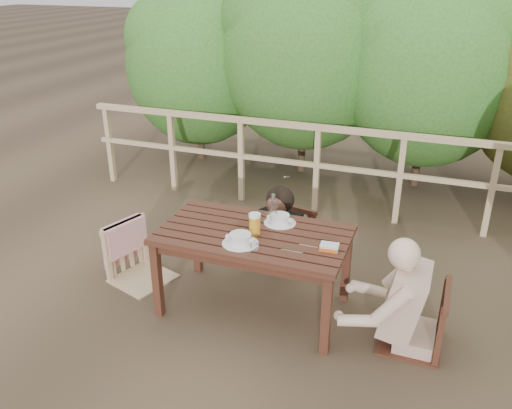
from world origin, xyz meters
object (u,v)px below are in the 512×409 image
(chair_right, at_px, (417,289))
(woman, at_px, (288,200))
(diner_right, at_px, (426,263))
(tumbler, at_px, (254,248))
(table, at_px, (254,271))
(butter_tub, at_px, (329,248))
(chair_left, at_px, (139,232))
(bottle, at_px, (273,210))
(beer_glass, at_px, (255,225))
(soup_near, at_px, (240,240))
(soup_far, at_px, (280,220))
(bread_roll, at_px, (239,239))
(chair_far, at_px, (287,217))

(chair_right, relative_size, woman, 0.80)
(diner_right, height_order, tumbler, diner_right)
(table, bearing_deg, butter_tub, -6.65)
(woman, relative_size, butter_tub, 8.87)
(chair_left, bearing_deg, bottle, -64.32)
(diner_right, relative_size, beer_glass, 7.78)
(bottle, relative_size, tumbler, 3.61)
(butter_tub, bearing_deg, chair_left, 171.87)
(chair_right, distance_m, woman, 1.54)
(chair_right, xyz_separation_m, soup_near, (-1.28, -0.18, 0.25))
(soup_near, xyz_separation_m, beer_glass, (0.04, 0.19, 0.04))
(beer_glass, relative_size, bottle, 0.67)
(chair_left, distance_m, beer_glass, 1.13)
(soup_near, height_order, beer_glass, beer_glass)
(chair_left, xyz_separation_m, soup_far, (1.21, 0.18, 0.24))
(chair_left, height_order, bread_roll, chair_left)
(table, height_order, tumbler, tumbler)
(table, relative_size, beer_glass, 8.19)
(soup_far, relative_size, bread_roll, 1.90)
(chair_left, xyz_separation_m, bread_roll, (1.03, -0.24, 0.24))
(table, xyz_separation_m, bread_roll, (-0.04, -0.19, 0.38))
(chair_left, height_order, butter_tub, chair_left)
(chair_right, relative_size, beer_glass, 5.30)
(chair_far, distance_m, chair_right, 1.52)
(chair_right, height_order, soup_near, chair_right)
(chair_far, distance_m, woman, 0.16)
(soup_far, height_order, beer_glass, beer_glass)
(soup_far, bearing_deg, diner_right, -12.42)
(soup_near, bearing_deg, woman, 87.96)
(woman, height_order, beer_glass, woman)
(bottle, bearing_deg, butter_tub, -27.44)
(butter_tub, bearing_deg, chair_far, 118.73)
(woman, relative_size, soup_near, 4.34)
(soup_near, bearing_deg, table, 81.30)
(butter_tub, bearing_deg, bottle, 148.46)
(chair_right, bearing_deg, butter_tub, -84.64)
(bread_roll, xyz_separation_m, bottle, (0.13, 0.39, 0.09))
(woman, height_order, soup_near, woman)
(woman, height_order, soup_far, woman)
(woman, bearing_deg, butter_tub, 133.62)
(soup_near, height_order, bread_roll, soup_near)
(diner_right, height_order, butter_tub, diner_right)
(soup_near, xyz_separation_m, tumbler, (0.14, -0.07, -0.01))
(woman, xyz_separation_m, diner_right, (1.27, -0.90, 0.10))
(chair_left, distance_m, diner_right, 2.36)
(chair_left, bearing_deg, soup_near, -85.16)
(chair_far, bearing_deg, bottle, -71.58)
(bottle, xyz_separation_m, tumbler, (0.02, -0.47, -0.10))
(woman, relative_size, tumbler, 16.11)
(soup_near, relative_size, butter_tub, 2.05)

